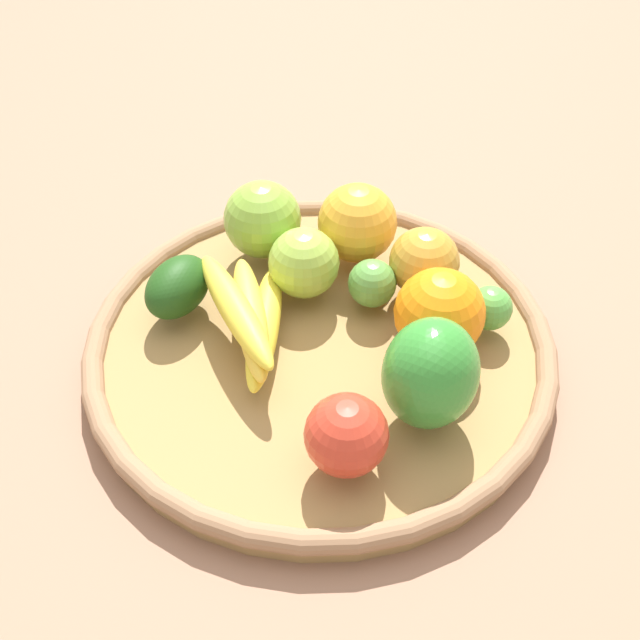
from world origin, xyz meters
The scene contains 13 objects.
ground_plane centered at (0.00, 0.00, 0.00)m, with size 2.40×2.40×0.00m, color #926A53.
basket centered at (0.00, 0.00, 0.02)m, with size 0.44×0.44×0.03m.
banana_bunch centered at (-0.04, 0.05, 0.06)m, with size 0.15×0.16×0.05m.
orange_0 centered at (0.05, -0.09, 0.08)m, with size 0.08×0.08×0.08m, color orange.
apple_2 centered at (0.04, 0.05, 0.07)m, with size 0.07×0.07×0.07m, color #93BB44.
apple_0 centered at (0.06, 0.12, 0.07)m, with size 0.08×0.08×0.08m, color #7FAD3A.
orange_1 centered at (0.12, 0.04, 0.07)m, with size 0.08×0.08×0.08m, color gold.
bell_pepper centered at (-0.02, -0.13, 0.08)m, with size 0.09×0.08×0.10m, color #338931.
avocado centered at (-0.05, 0.13, 0.06)m, with size 0.08×0.05×0.05m, color #1C4615.
lime_0 centered at (0.07, -0.01, 0.06)m, with size 0.05×0.05×0.05m, color #579541.
apple_1 centered at (0.11, -0.04, 0.07)m, with size 0.07×0.07×0.07m, color #BC8A2C.
apple_3 centered at (-0.10, -0.10, 0.07)m, with size 0.07×0.07×0.07m, color red.
lime_1 centered at (0.11, -0.12, 0.06)m, with size 0.04×0.04×0.04m, color #52A040.
Camera 1 is at (-0.43, -0.33, 0.57)m, focal length 45.63 mm.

